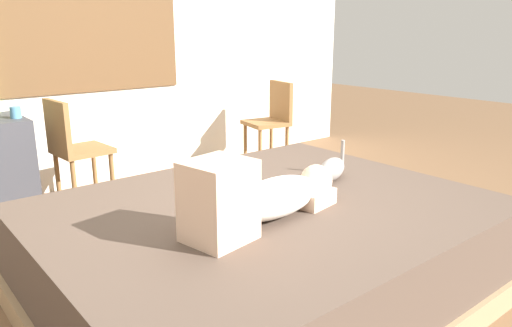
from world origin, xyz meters
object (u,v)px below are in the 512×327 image
(cat, at_px, (330,170))
(person_lying, at_px, (263,197))
(cup, at_px, (16,112))
(chair_spare, at_px, (272,118))
(chair_by_desk, at_px, (73,146))
(bed, at_px, (266,251))

(cat, bearing_deg, person_lying, -163.05)
(cup, bearing_deg, chair_spare, -4.39)
(person_lying, xyz_separation_m, cup, (-0.49, 2.17, 0.16))
(chair_spare, bearing_deg, person_lying, -132.15)
(person_lying, xyz_separation_m, chair_by_desk, (-0.15, 2.05, -0.12))
(person_lying, relative_size, chair_spare, 1.10)
(person_lying, xyz_separation_m, chair_spare, (1.80, 1.99, -0.12))
(person_lying, bearing_deg, chair_spare, 47.85)
(cup, height_order, chair_spare, chair_spare)
(cat, bearing_deg, cup, 120.93)
(bed, relative_size, cat, 6.45)
(cat, relative_size, chair_spare, 0.40)
(chair_spare, bearing_deg, cup, 175.61)
(bed, bearing_deg, chair_by_desk, 99.08)
(person_lying, height_order, cup, person_lying)
(cat, height_order, cup, cup)
(bed, distance_m, person_lying, 0.43)
(cup, relative_size, chair_by_desk, 0.10)
(cat, height_order, chair_spare, chair_spare)
(chair_spare, bearing_deg, cat, -122.06)
(person_lying, distance_m, chair_spare, 2.69)
(cup, bearing_deg, person_lying, -77.34)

